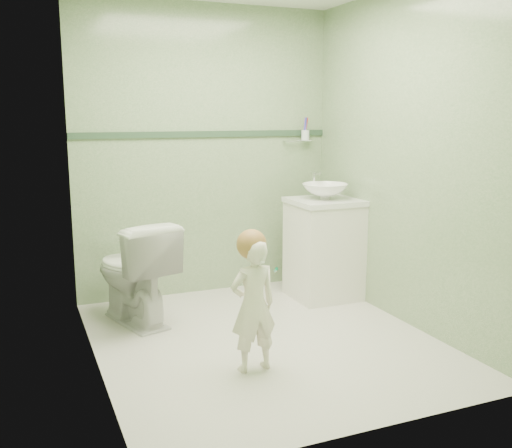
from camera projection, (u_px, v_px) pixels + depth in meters
name	position (u px, v px, depth m)	size (l,w,h in m)	color
ground	(264.00, 340.00, 3.96)	(2.50, 2.50, 0.00)	beige
room_shell	(265.00, 164.00, 3.74)	(2.50, 2.54, 2.40)	gray
trim_stripe	(206.00, 134.00, 4.83)	(2.20, 0.02, 0.05)	#2C4632
vanity	(324.00, 250.00, 4.84)	(0.52, 0.50, 0.80)	white
counter	(325.00, 202.00, 4.76)	(0.54, 0.52, 0.04)	white
basin	(325.00, 191.00, 4.75)	(0.37, 0.37, 0.13)	white
faucet	(314.00, 179.00, 4.90)	(0.03, 0.13, 0.18)	silver
cup_holder	(304.00, 135.00, 5.12)	(0.26, 0.07, 0.21)	silver
toilet	(133.00, 272.00, 4.24)	(0.43, 0.75, 0.77)	white
toddler	(253.00, 306.00, 3.44)	(0.29, 0.19, 0.80)	silver
hair_cap	(252.00, 244.00, 3.39)	(0.18, 0.18, 0.18)	#9E6C37
teal_toothbrush	(274.00, 269.00, 3.32)	(0.11, 0.13, 0.08)	#0A9067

